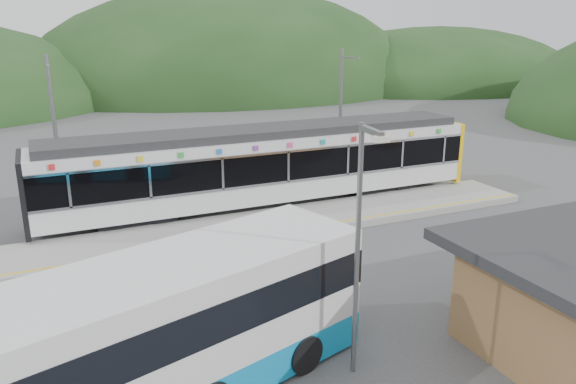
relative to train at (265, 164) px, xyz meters
name	(u,v)px	position (x,y,z in m)	size (l,w,h in m)	color
ground	(286,259)	(-1.65, -6.00, -2.06)	(120.00, 120.00, 0.00)	#4C4C4F
hills	(357,199)	(4.54, -0.71, -2.06)	(146.00, 149.00, 26.00)	#1E3D19
platform	(253,227)	(-1.65, -2.70, -1.91)	(26.00, 3.20, 0.30)	#9E9E99
yellow_line	(265,234)	(-1.65, -4.00, -1.76)	(26.00, 0.10, 0.01)	yellow
train	(265,164)	(0.00, 0.00, 0.00)	(20.44, 3.01, 3.74)	black
catenary_mast_west	(56,135)	(-8.65, 2.56, 1.58)	(0.18, 1.80, 7.00)	slate
catenary_mast_east	(341,114)	(5.35, 2.56, 1.58)	(0.18, 1.80, 7.00)	slate
bus	(116,356)	(-8.40, -12.44, -0.48)	(12.33, 6.18, 3.29)	#0D88C9
lamp_post	(361,233)	(-2.94, -13.05, 1.61)	(0.37, 1.10, 6.17)	slate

